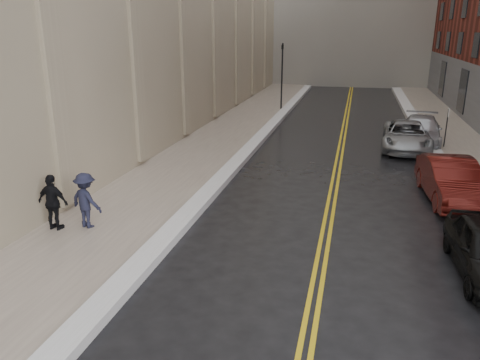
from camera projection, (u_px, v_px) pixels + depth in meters
The scene contains 12 objects.
sidewalk_left at pixel (202, 152), 24.43m from camera, with size 4.00×64.00×0.15m, color gray.
lane_stripe_a at pixel (336, 162), 22.88m from camera, with size 0.12×64.00×0.01m, color gold.
lane_stripe_b at pixel (341, 162), 22.82m from camera, with size 0.12×64.00×0.01m, color gold.
snow_ridge_left at pixel (245, 154), 23.89m from camera, with size 0.70×60.80×0.26m, color white.
snow_ridge_right at pixel (440, 166), 21.74m from camera, with size 0.85×60.80×0.30m, color white.
traffic_signal at pixel (282, 72), 36.00m from camera, with size 0.18×0.15×5.20m.
parking_sign_far at pixel (447, 125), 24.89m from camera, with size 0.06×0.35×2.23m.
car_maroon at pixel (451, 180), 17.54m from camera, with size 1.69×4.84×1.59m, color #4E110D.
car_silver_near at pixel (421, 131), 26.20m from camera, with size 2.16×5.30×1.54m, color #B4B5BC.
car_silver_far at pixel (407, 136), 25.09m from camera, with size 2.47×5.35×1.49m, color #96999E.
pedestrian_b at pixel (86, 200), 14.76m from camera, with size 1.16×0.67×1.80m, color #1A1C30.
pedestrian_c at pixel (53, 202), 14.57m from camera, with size 1.06×0.44×1.80m, color black.
Camera 1 is at (3.13, -6.53, 6.20)m, focal length 35.00 mm.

